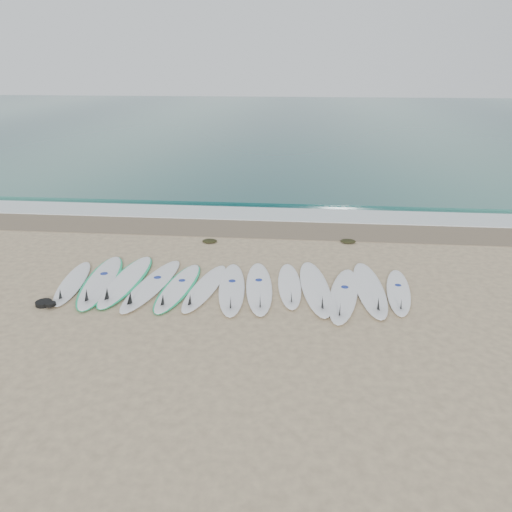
# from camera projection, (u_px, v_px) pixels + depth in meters

# --- Properties ---
(ground) EXTENTS (120.00, 120.00, 0.00)m
(ground) POSITION_uv_depth(u_px,v_px,m) (233.00, 288.00, 10.70)
(ground) COLOR tan
(ocean) EXTENTS (120.00, 55.00, 0.03)m
(ocean) POSITION_uv_depth(u_px,v_px,m) (288.00, 120.00, 40.80)
(ocean) COLOR #235A55
(ocean) RESTS_ON ground
(wet_sand_band) EXTENTS (120.00, 1.80, 0.01)m
(wet_sand_band) POSITION_uv_depth(u_px,v_px,m) (253.00, 228.00, 14.50)
(wet_sand_band) COLOR #705F4A
(wet_sand_band) RESTS_ON ground
(foam_band) EXTENTS (120.00, 1.40, 0.04)m
(foam_band) POSITION_uv_depth(u_px,v_px,m) (257.00, 214.00, 15.79)
(foam_band) COLOR silver
(foam_band) RESTS_ON ground
(wave_crest) EXTENTS (120.00, 1.00, 0.10)m
(wave_crest) POSITION_uv_depth(u_px,v_px,m) (261.00, 201.00, 17.17)
(wave_crest) COLOR #235A55
(wave_crest) RESTS_ON ground
(surfboard_0) EXTENTS (0.87, 2.41, 0.30)m
(surfboard_0) POSITION_uv_depth(u_px,v_px,m) (72.00, 283.00, 10.81)
(surfboard_0) COLOR white
(surfboard_0) RESTS_ON ground
(surfboard_1) EXTENTS (1.06, 2.97, 0.37)m
(surfboard_1) POSITION_uv_depth(u_px,v_px,m) (100.00, 281.00, 10.89)
(surfboard_1) COLOR white
(surfboard_1) RESTS_ON ground
(surfboard_2) EXTENTS (0.76, 2.86, 0.36)m
(surfboard_2) POSITION_uv_depth(u_px,v_px,m) (126.00, 281.00, 10.92)
(surfboard_2) COLOR white
(surfboard_2) RESTS_ON ground
(surfboard_3) EXTENTS (0.96, 2.86, 0.36)m
(surfboard_3) POSITION_uv_depth(u_px,v_px,m) (151.00, 285.00, 10.68)
(surfboard_3) COLOR white
(surfboard_3) RESTS_ON ground
(surfboard_4) EXTENTS (0.83, 2.59, 0.32)m
(surfboard_4) POSITION_uv_depth(u_px,v_px,m) (178.00, 287.00, 10.61)
(surfboard_4) COLOR white
(surfboard_4) RESTS_ON ground
(surfboard_5) EXTENTS (0.86, 2.53, 0.32)m
(surfboard_5) POSITION_uv_depth(u_px,v_px,m) (204.00, 288.00, 10.57)
(surfboard_5) COLOR white
(surfboard_5) RESTS_ON ground
(surfboard_6) EXTENTS (0.85, 2.70, 0.34)m
(surfboard_6) POSITION_uv_depth(u_px,v_px,m) (232.00, 289.00, 10.52)
(surfboard_6) COLOR white
(surfboard_6) RESTS_ON ground
(surfboard_7) EXTENTS (0.85, 2.72, 0.34)m
(surfboard_7) POSITION_uv_depth(u_px,v_px,m) (259.00, 288.00, 10.56)
(surfboard_7) COLOR white
(surfboard_7) RESTS_ON ground
(surfboard_8) EXTENTS (0.67, 2.39, 0.30)m
(surfboard_8) POSITION_uv_depth(u_px,v_px,m) (290.00, 286.00, 10.69)
(surfboard_8) COLOR white
(surfboard_8) RESTS_ON ground
(surfboard_9) EXTENTS (0.91, 2.87, 0.36)m
(surfboard_9) POSITION_uv_depth(u_px,v_px,m) (316.00, 288.00, 10.55)
(surfboard_9) COLOR white
(surfboard_9) RESTS_ON ground
(surfboard_10) EXTENTS (0.95, 2.76, 0.35)m
(surfboard_10) POSITION_uv_depth(u_px,v_px,m) (343.00, 295.00, 10.23)
(surfboard_10) COLOR white
(surfboard_10) RESTS_ON ground
(surfboard_11) EXTENTS (0.70, 2.85, 0.36)m
(surfboard_11) POSITION_uv_depth(u_px,v_px,m) (370.00, 289.00, 10.49)
(surfboard_11) COLOR white
(surfboard_11) RESTS_ON ground
(surfboard_12) EXTENTS (0.75, 2.37, 0.30)m
(surfboard_12) POSITION_uv_depth(u_px,v_px,m) (399.00, 292.00, 10.39)
(surfboard_12) COLOR white
(surfboard_12) RESTS_ON ground
(seaweed_near) EXTENTS (0.40, 0.31, 0.08)m
(seaweed_near) POSITION_uv_depth(u_px,v_px,m) (210.00, 241.00, 13.37)
(seaweed_near) COLOR black
(seaweed_near) RESTS_ON ground
(seaweed_far) EXTENTS (0.41, 0.32, 0.08)m
(seaweed_far) POSITION_uv_depth(u_px,v_px,m) (348.00, 241.00, 13.35)
(seaweed_far) COLOR black
(seaweed_far) RESTS_ON ground
(leash_coil) EXTENTS (0.46, 0.36, 0.11)m
(leash_coil) POSITION_uv_depth(u_px,v_px,m) (45.00, 303.00, 9.91)
(leash_coil) COLOR black
(leash_coil) RESTS_ON ground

